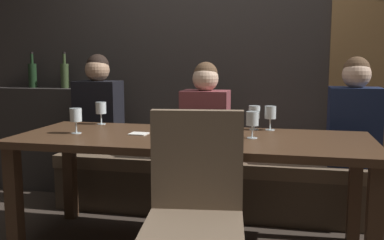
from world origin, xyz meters
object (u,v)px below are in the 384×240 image
espresso_cup (222,128)px  wine_bottle_dark_red (33,75)px  wine_glass_end_right (101,109)px  wine_glass_far_right (270,113)px  wine_glass_center_back (76,116)px  banquette_bench (211,184)px  chair_near_side (195,203)px  wine_glass_far_left (254,113)px  diner_far_end (354,114)px  wine_bottle_pale_label (65,75)px  dining_table (192,150)px  diner_redhead (98,106)px  wine_glass_center_front (252,119)px  dessert_plate (190,141)px  diner_bearded (205,113)px

espresso_cup → wine_bottle_dark_red: bearing=156.9°
wine_glass_end_right → wine_glass_far_right: same height
wine_glass_center_back → wine_bottle_dark_red: bearing=132.2°
banquette_bench → wine_glass_end_right: bearing=-154.7°
chair_near_side → espresso_cup: bearing=91.4°
wine_glass_far_right → wine_glass_far_left: (-0.11, -0.00, 0.00)m
wine_bottle_dark_red → wine_glass_end_right: wine_bottle_dark_red is taller
wine_glass_far_left → diner_far_end: bearing=26.5°
chair_near_side → wine_bottle_pale_label: wine_bottle_pale_label is taller
espresso_cup → dining_table: bearing=-125.8°
diner_redhead → wine_glass_center_front: (1.33, -0.72, 0.03)m
wine_glass_center_front → dessert_plate: (-0.33, -0.25, -0.10)m
wine_glass_center_back → wine_glass_end_right: bearing=91.1°
diner_redhead → wine_glass_far_right: (1.42, -0.39, 0.03)m
chair_near_side → diner_far_end: (0.87, 1.40, 0.26)m
wine_glass_far_right → dessert_plate: 0.72m
wine_bottle_dark_red → dessert_plate: size_ratio=1.72×
diner_bearded → wine_bottle_dark_red: (-1.69, 0.35, 0.27)m
dining_table → dessert_plate: size_ratio=11.58×
wine_bottle_dark_red → wine_glass_far_left: bearing=-18.1°
dining_table → espresso_cup: 0.29m
wine_bottle_pale_label → wine_glass_center_front: wine_bottle_pale_label is taller
banquette_bench → dessert_plate: 1.08m
wine_glass_far_right → chair_near_side: bearing=-105.1°
wine_bottle_dark_red → wine_bottle_pale_label: bearing=2.5°
diner_bearded → wine_glass_end_right: diner_bearded is taller
wine_glass_far_left → espresso_cup: size_ratio=1.37×
diner_bearded → wine_glass_end_right: 0.79m
wine_glass_center_back → diner_redhead: bearing=104.5°
diner_far_end → wine_glass_center_back: 1.95m
diner_far_end → wine_glass_center_back: (-1.80, -0.74, 0.03)m
wine_glass_end_right → dessert_plate: 1.00m
banquette_bench → diner_far_end: size_ratio=3.19×
banquette_bench → wine_glass_far_right: 0.86m
wine_bottle_dark_red → wine_glass_far_left: (2.09, -0.69, -0.21)m
dining_table → wine_bottle_pale_label: wine_bottle_pale_label is taller
chair_near_side → diner_redhead: (-1.13, 1.45, 0.27)m
diner_far_end → wine_glass_far_right: 0.67m
wine_bottle_pale_label → wine_glass_end_right: 0.98m
diner_bearded → wine_glass_far_left: bearing=-40.0°
wine_glass_center_front → diner_redhead: bearing=151.7°
diner_redhead → wine_bottle_pale_label: 0.61m
chair_near_side → diner_redhead: bearing=128.0°
wine_glass_far_left → wine_glass_end_right: bearing=179.8°
chair_near_side → diner_bearded: 1.44m
dining_table → wine_glass_center_back: (-0.75, -0.06, 0.20)m
wine_bottle_pale_label → wine_glass_center_back: 1.30m
diner_redhead → diner_bearded: size_ratio=1.08×
wine_bottle_dark_red → wine_glass_far_right: (2.20, -0.68, -0.21)m
wine_glass_center_front → espresso_cup: wine_glass_center_front is taller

